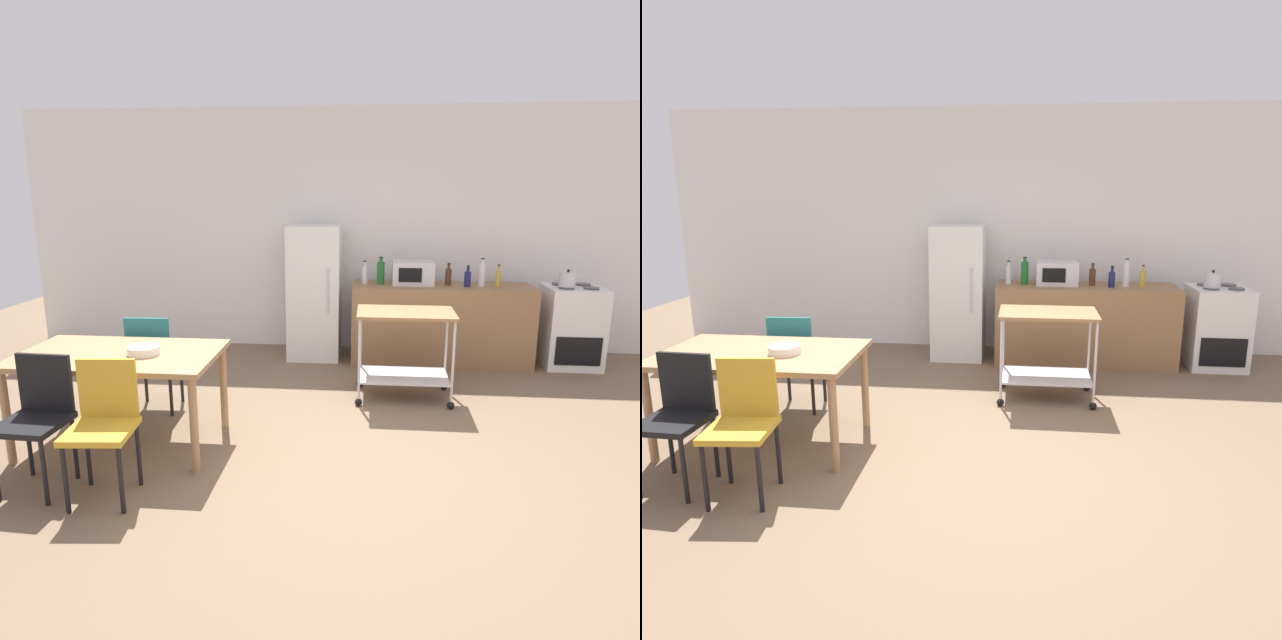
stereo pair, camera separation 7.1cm
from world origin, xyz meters
TOP-DOWN VIEW (x-y plane):
  - ground_plane at (0.00, 0.00)m, footprint 12.00×12.00m
  - back_wall at (0.00, 3.20)m, footprint 8.40×0.12m
  - kitchen_counter at (0.90, 2.60)m, footprint 2.00×0.64m
  - dining_table at (-1.78, 0.20)m, footprint 1.50×0.90m
  - chair_teal at (-1.79, 0.87)m, footprint 0.42×0.42m
  - chair_black at (-2.06, -0.44)m, footprint 0.42×0.42m
  - chair_mustard at (-1.57, -0.51)m, footprint 0.44×0.44m
  - stove_oven at (2.35, 2.62)m, footprint 0.60×0.61m
  - refrigerator at (-0.55, 2.70)m, footprint 0.60×0.63m
  - kitchen_cart at (0.44, 1.42)m, footprint 0.91×0.57m
  - bottle_wine at (0.03, 2.63)m, footprint 0.07×0.07m
  - bottle_hot_sauce at (0.21, 2.63)m, footprint 0.08×0.08m
  - microwave at (0.57, 2.64)m, footprint 0.46×0.35m
  - bottle_olive_oil at (0.97, 2.62)m, footprint 0.07×0.07m
  - bottle_soda at (1.17, 2.52)m, footprint 0.07×0.07m
  - bottle_soy_sauce at (1.33, 2.57)m, footprint 0.08×0.08m
  - bottle_vinegar at (1.50, 2.53)m, footprint 0.06×0.06m
  - fruit_bowl at (-1.57, 0.18)m, footprint 0.24×0.24m
  - kettle at (2.23, 2.52)m, footprint 0.24×0.17m

SIDE VIEW (x-z plane):
  - ground_plane at x=0.00m, z-range 0.00..0.00m
  - kitchen_counter at x=0.90m, z-range 0.00..0.90m
  - stove_oven at x=2.35m, z-range -0.01..0.91m
  - chair_teal at x=-1.79m, z-range 0.07..0.96m
  - chair_black at x=-2.06m, z-range 0.07..0.96m
  - chair_mustard at x=-1.57m, z-range 0.07..0.96m
  - kitchen_cart at x=0.44m, z-range 0.15..1.00m
  - dining_table at x=-1.78m, z-range 0.30..1.05m
  - refrigerator at x=-0.55m, z-range 0.00..1.55m
  - fruit_bowl at x=-1.57m, z-range 0.75..0.81m
  - bottle_soda at x=1.17m, z-range 0.87..1.11m
  - bottle_olive_oil at x=0.97m, z-range 0.88..1.12m
  - bottle_vinegar at x=1.50m, z-range 0.88..1.13m
  - kettle at x=2.23m, z-range 0.91..1.10m
  - bottle_wine at x=0.03m, z-range 0.88..1.14m
  - microwave at x=0.57m, z-range 0.90..1.16m
  - bottle_soy_sauce at x=1.33m, z-range 0.88..1.19m
  - bottle_hot_sauce at x=0.21m, z-range 0.88..1.19m
  - back_wall at x=0.00m, z-range 0.00..2.90m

